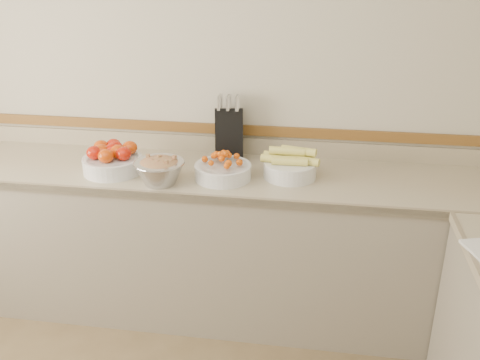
# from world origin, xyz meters

# --- Properties ---
(back_wall) EXTENTS (4.00, 0.00, 4.00)m
(back_wall) POSITION_xyz_m (0.00, 2.00, 1.30)
(back_wall) COLOR #B9B198
(back_wall) RESTS_ON ground_plane
(counter_back) EXTENTS (4.00, 0.65, 1.08)m
(counter_back) POSITION_xyz_m (0.00, 1.68, 0.45)
(counter_back) COLOR gray
(counter_back) RESTS_ON ground_plane
(knife_block) EXTENTS (0.19, 0.22, 0.39)m
(knife_block) POSITION_xyz_m (0.20, 1.90, 1.06)
(knife_block) COLOR black
(knife_block) RESTS_ON counter_back
(tomato_bowl) EXTENTS (0.33, 0.33, 0.16)m
(tomato_bowl) POSITION_xyz_m (-0.40, 1.59, 0.97)
(tomato_bowl) COLOR silver
(tomato_bowl) RESTS_ON counter_back
(cherry_tomato_bowl) EXTENTS (0.31, 0.31, 0.17)m
(cherry_tomato_bowl) POSITION_xyz_m (0.22, 1.59, 0.96)
(cherry_tomato_bowl) COLOR silver
(cherry_tomato_bowl) RESTS_ON counter_back
(corn_bowl) EXTENTS (0.32, 0.29, 0.17)m
(corn_bowl) POSITION_xyz_m (0.57, 1.67, 0.96)
(corn_bowl) COLOR silver
(corn_bowl) RESTS_ON counter_back
(rhubarb_bowl) EXTENTS (0.27, 0.27, 0.15)m
(rhubarb_bowl) POSITION_xyz_m (-0.10, 1.47, 0.98)
(rhubarb_bowl) COLOR #B2B2BA
(rhubarb_bowl) RESTS_ON counter_back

